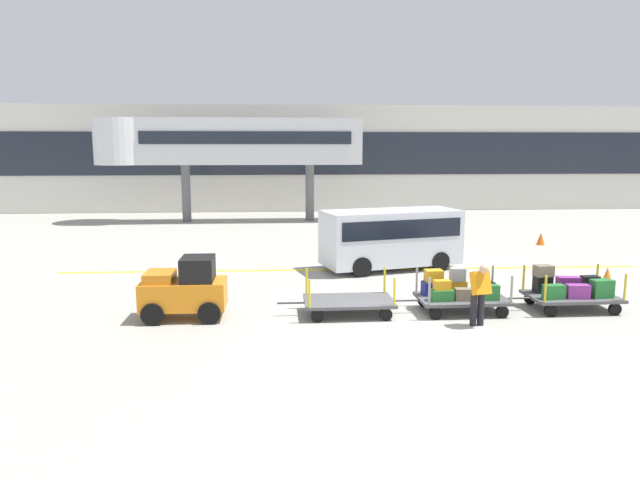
{
  "coord_description": "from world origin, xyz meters",
  "views": [
    {
      "loc": [
        -2.51,
        -13.32,
        4.31
      ],
      "look_at": [
        -1.31,
        3.33,
        1.57
      ],
      "focal_mm": 32.02,
      "sensor_mm": 36.0,
      "label": 1
    }
  ],
  "objects_px": {
    "baggage_cart_lead": "(348,302)",
    "safety_cone_near": "(607,276)",
    "baggage_cart_middle": "(457,292)",
    "baggage_cart_tail": "(571,290)",
    "baggage_handler": "(480,292)",
    "safety_cone_far": "(541,239)",
    "shuttle_van": "(391,235)",
    "baggage_tug": "(185,289)"
  },
  "relations": [
    {
      "from": "safety_cone_far",
      "to": "safety_cone_near",
      "type": "bearing_deg",
      "value": -99.65
    },
    {
      "from": "safety_cone_near",
      "to": "baggage_cart_lead",
      "type": "bearing_deg",
      "value": -162.59
    },
    {
      "from": "baggage_cart_middle",
      "to": "baggage_handler",
      "type": "height_order",
      "value": "baggage_handler"
    },
    {
      "from": "baggage_cart_tail",
      "to": "baggage_handler",
      "type": "relative_size",
      "value": 1.92
    },
    {
      "from": "baggage_cart_lead",
      "to": "safety_cone_near",
      "type": "distance_m",
      "value": 8.99
    },
    {
      "from": "baggage_cart_tail",
      "to": "baggage_cart_lead",
      "type": "bearing_deg",
      "value": -179.56
    },
    {
      "from": "baggage_handler",
      "to": "safety_cone_far",
      "type": "bearing_deg",
      "value": 58.74
    },
    {
      "from": "baggage_tug",
      "to": "baggage_cart_lead",
      "type": "distance_m",
      "value": 4.18
    },
    {
      "from": "shuttle_van",
      "to": "safety_cone_far",
      "type": "bearing_deg",
      "value": 30.35
    },
    {
      "from": "baggage_cart_middle",
      "to": "baggage_cart_tail",
      "type": "bearing_deg",
      "value": -0.31
    },
    {
      "from": "baggage_cart_lead",
      "to": "safety_cone_far",
      "type": "relative_size",
      "value": 5.46
    },
    {
      "from": "baggage_cart_lead",
      "to": "baggage_handler",
      "type": "height_order",
      "value": "baggage_handler"
    },
    {
      "from": "baggage_cart_tail",
      "to": "baggage_handler",
      "type": "bearing_deg",
      "value": -157.03
    },
    {
      "from": "baggage_cart_tail",
      "to": "safety_cone_far",
      "type": "height_order",
      "value": "baggage_cart_tail"
    },
    {
      "from": "baggage_tug",
      "to": "baggage_handler",
      "type": "bearing_deg",
      "value": -9.33
    },
    {
      "from": "safety_cone_near",
      "to": "baggage_cart_middle",
      "type": "bearing_deg",
      "value": -155.18
    },
    {
      "from": "baggage_cart_middle",
      "to": "safety_cone_near",
      "type": "bearing_deg",
      "value": 24.82
    },
    {
      "from": "shuttle_van",
      "to": "safety_cone_far",
      "type": "height_order",
      "value": "shuttle_van"
    },
    {
      "from": "safety_cone_near",
      "to": "safety_cone_far",
      "type": "height_order",
      "value": "same"
    },
    {
      "from": "baggage_cart_lead",
      "to": "safety_cone_near",
      "type": "xyz_separation_m",
      "value": [
        8.58,
        2.69,
        -0.07
      ]
    },
    {
      "from": "safety_cone_far",
      "to": "baggage_cart_middle",
      "type": "bearing_deg",
      "value": -124.91
    },
    {
      "from": "baggage_cart_tail",
      "to": "safety_cone_far",
      "type": "xyz_separation_m",
      "value": [
        3.84,
        9.93,
        -0.25
      ]
    },
    {
      "from": "baggage_cart_tail",
      "to": "baggage_handler",
      "type": "height_order",
      "value": "baggage_handler"
    },
    {
      "from": "baggage_tug",
      "to": "safety_cone_near",
      "type": "bearing_deg",
      "value": 12.03
    },
    {
      "from": "safety_cone_near",
      "to": "baggage_cart_tail",
      "type": "bearing_deg",
      "value": -134.51
    },
    {
      "from": "safety_cone_far",
      "to": "baggage_cart_lead",
      "type": "bearing_deg",
      "value": -134.53
    },
    {
      "from": "baggage_cart_lead",
      "to": "safety_cone_far",
      "type": "height_order",
      "value": "baggage_cart_lead"
    },
    {
      "from": "baggage_cart_lead",
      "to": "shuttle_van",
      "type": "bearing_deg",
      "value": 68.41
    },
    {
      "from": "baggage_cart_lead",
      "to": "safety_cone_far",
      "type": "xyz_separation_m",
      "value": [
        9.82,
        9.98,
        -0.07
      ]
    },
    {
      "from": "baggage_tug",
      "to": "baggage_cart_tail",
      "type": "distance_m",
      "value": 10.14
    },
    {
      "from": "shuttle_van",
      "to": "safety_cone_far",
      "type": "relative_size",
      "value": 9.31
    },
    {
      "from": "baggage_cart_middle",
      "to": "safety_cone_near",
      "type": "xyz_separation_m",
      "value": [
        5.68,
        2.63,
        -0.25
      ]
    },
    {
      "from": "baggage_cart_tail",
      "to": "shuttle_van",
      "type": "height_order",
      "value": "shuttle_van"
    },
    {
      "from": "baggage_tug",
      "to": "baggage_handler",
      "type": "relative_size",
      "value": 1.35
    },
    {
      "from": "baggage_cart_lead",
      "to": "safety_cone_near",
      "type": "bearing_deg",
      "value": 17.41
    },
    {
      "from": "baggage_cart_lead",
      "to": "baggage_handler",
      "type": "distance_m",
      "value": 3.3
    },
    {
      "from": "baggage_cart_middle",
      "to": "baggage_handler",
      "type": "distance_m",
      "value": 1.32
    },
    {
      "from": "baggage_cart_middle",
      "to": "baggage_cart_tail",
      "type": "xyz_separation_m",
      "value": [
        3.08,
        -0.02,
        -0.0
      ]
    },
    {
      "from": "baggage_cart_lead",
      "to": "baggage_cart_middle",
      "type": "distance_m",
      "value": 2.91
    },
    {
      "from": "baggage_cart_tail",
      "to": "shuttle_van",
      "type": "xyz_separation_m",
      "value": [
        -3.8,
        5.46,
        0.71
      ]
    },
    {
      "from": "baggage_handler",
      "to": "baggage_cart_lead",
      "type": "bearing_deg",
      "value": 158.3
    },
    {
      "from": "baggage_cart_lead",
      "to": "safety_cone_near",
      "type": "relative_size",
      "value": 5.46
    }
  ]
}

